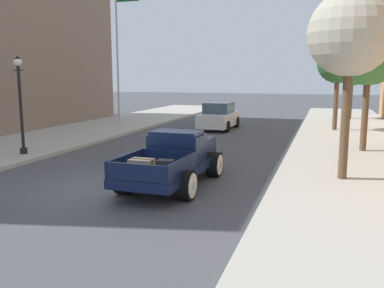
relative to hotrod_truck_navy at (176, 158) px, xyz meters
The scene contains 10 objects.
ground_plane 2.20m from the hotrod_truck_navy, 144.02° to the right, with size 140.00×140.00×0.00m, color #47474C.
sidewalk_right 5.75m from the hotrod_truck_navy, 12.28° to the right, with size 5.50×64.00×0.15m, color #ADA89E.
hotrod_truck_navy is the anchor object (origin of this frame).
car_background_white 13.14m from the hotrod_truck_navy, 98.65° to the left, with size 1.91×4.32×1.65m.
street_lamp_near 7.57m from the hotrod_truck_navy, 165.82° to the left, with size 0.50×0.32×3.85m.
flagpole 16.94m from the hotrod_truck_navy, 123.42° to the left, with size 1.74×0.16×9.16m.
street_tree_nearest 6.19m from the hotrod_truck_navy, 17.20° to the left, with size 2.45×2.45×5.49m.
street_tree_second 9.58m from the hotrod_truck_navy, 49.61° to the left, with size 2.85×2.85×5.54m.
street_tree_third 14.78m from the hotrod_truck_navy, 70.70° to the left, with size 2.32×2.32×5.00m.
street_tree_farthest 21.91m from the hotrod_truck_navy, 74.12° to the left, with size 2.71×2.71×5.12m.
Camera 1 is at (5.90, -10.12, 3.18)m, focal length 38.19 mm.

